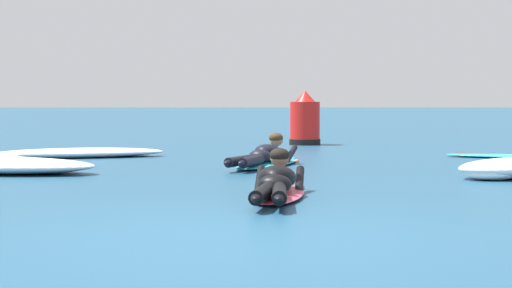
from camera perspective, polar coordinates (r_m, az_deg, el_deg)
The scene contains 6 objects.
ground_plane at distance 17.29m, azimuth -0.84°, elevation -0.58°, with size 120.00×120.00×0.00m, color navy.
surfer_near at distance 9.88m, azimuth 1.23°, elevation -2.45°, with size 0.74×2.62×0.54m.
surfer_far at distance 14.14m, azimuth 0.55°, elevation -0.83°, with size 1.30×2.54×0.55m.
drifting_surfboard at distance 16.60m, azimuth 14.91°, elevation -0.71°, with size 2.10×1.34×0.16m.
whitewater_mid_left at distance 16.45m, azimuth -10.57°, elevation -0.54°, with size 3.01×1.54×0.17m.
channel_marker_buoy at distance 20.32m, azimuth 2.95°, elevation 1.29°, with size 0.67×0.67×1.16m.
Camera 1 is at (0.14, -7.26, 1.08)m, focal length 66.69 mm.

